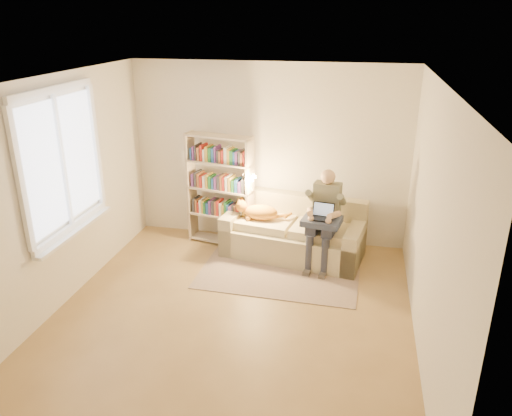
% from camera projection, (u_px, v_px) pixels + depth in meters
% --- Properties ---
extents(floor, '(4.50, 4.50, 0.00)m').
position_uv_depth(floor, '(230.00, 318.00, 5.60)').
color(floor, olive).
rests_on(floor, ground).
extents(ceiling, '(4.00, 4.50, 0.02)m').
position_uv_depth(ceiling, '(225.00, 81.00, 4.66)').
color(ceiling, white).
rests_on(ceiling, wall_back).
extents(wall_left, '(0.02, 4.50, 2.60)m').
position_uv_depth(wall_left, '(54.00, 197.00, 5.52)').
color(wall_left, silver).
rests_on(wall_left, floor).
extents(wall_right, '(0.02, 4.50, 2.60)m').
position_uv_depth(wall_right, '(431.00, 227.00, 4.74)').
color(wall_right, silver).
rests_on(wall_right, floor).
extents(wall_back, '(4.00, 0.02, 2.60)m').
position_uv_depth(wall_back, '(269.00, 154.00, 7.18)').
color(wall_back, silver).
rests_on(wall_back, floor).
extents(wall_front, '(4.00, 0.02, 2.60)m').
position_uv_depth(wall_front, '(134.00, 341.00, 3.08)').
color(wall_front, silver).
rests_on(wall_front, floor).
extents(window, '(0.12, 1.52, 1.69)m').
position_uv_depth(window, '(67.00, 185.00, 5.67)').
color(window, white).
rests_on(window, wall_left).
extents(sofa, '(2.02, 1.15, 0.81)m').
position_uv_depth(sofa, '(294.00, 235.00, 6.99)').
color(sofa, tan).
rests_on(sofa, floor).
extents(person, '(0.43, 0.61, 1.31)m').
position_uv_depth(person, '(324.00, 213.00, 6.55)').
color(person, slate).
rests_on(person, sofa).
extents(cat, '(0.73, 0.32, 0.26)m').
position_uv_depth(cat, '(260.00, 212.00, 6.92)').
color(cat, orange).
rests_on(cat, sofa).
extents(blanket, '(0.55, 0.47, 0.08)m').
position_uv_depth(blanket, '(318.00, 220.00, 6.49)').
color(blanket, '#2B334B').
rests_on(blanket, person).
extents(laptop, '(0.31, 0.27, 0.25)m').
position_uv_depth(laptop, '(318.00, 214.00, 6.47)').
color(laptop, black).
rests_on(laptop, blanket).
extents(bookshelf, '(1.08, 0.49, 1.64)m').
position_uv_depth(bookshelf, '(220.00, 185.00, 7.13)').
color(bookshelf, '#C4B194').
rests_on(bookshelf, floor).
extents(rug, '(2.09, 1.27, 0.01)m').
position_uv_depth(rug, '(279.00, 275.00, 6.53)').
color(rug, gray).
rests_on(rug, floor).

